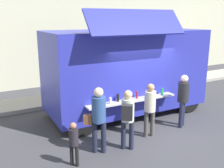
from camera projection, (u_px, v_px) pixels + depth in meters
name	position (u px, v px, depth m)	size (l,w,h in m)	color
ground_plane	(157.00, 134.00, 7.99)	(60.00, 60.00, 0.00)	#38383D
curb_strip	(3.00, 108.00, 10.08)	(28.00, 1.60, 0.15)	#9E998E
food_truck_main	(126.00, 69.00, 9.37)	(5.72, 3.11, 3.73)	#282EA0
trash_bin	(167.00, 76.00, 13.52)	(0.60, 0.60, 1.00)	#2D6435
customer_front_ordering	(150.00, 105.00, 7.60)	(0.34, 0.33, 1.64)	#4B4844
customer_mid_with_backpack	(128.00, 114.00, 6.79)	(0.49, 0.53, 1.66)	#1D2237
customer_rear_waiting	(98.00, 115.00, 6.64)	(0.56, 0.45, 1.79)	#1D2135
customer_extra_browsing	(183.00, 96.00, 8.29)	(0.35, 0.35, 1.73)	#1E2139
child_near_queue	(74.00, 140.00, 6.12)	(0.23, 0.23, 1.12)	black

